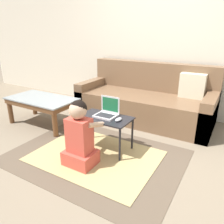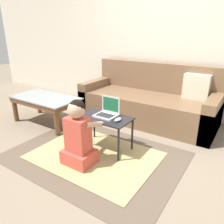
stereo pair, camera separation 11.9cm
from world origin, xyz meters
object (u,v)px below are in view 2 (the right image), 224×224
object	(u,v)px
coffee_table	(46,101)
computer_mouse	(118,120)
couch	(149,101)
laptop_desk	(105,121)
person_seated	(78,135)
laptop	(107,113)

from	to	relation	value
coffee_table	computer_mouse	size ratio (longest dim) A/B	9.04
couch	laptop_desk	distance (m)	1.19
person_seated	computer_mouse	bearing A→B (deg)	59.00
laptop	person_seated	bearing A→B (deg)	-95.84
laptop_desk	computer_mouse	world-z (taller)	computer_mouse
couch	person_seated	distance (m)	1.60
laptop	person_seated	size ratio (longest dim) A/B	0.34
coffee_table	computer_mouse	distance (m)	1.43
couch	coffee_table	bearing A→B (deg)	-140.90
couch	laptop	distance (m)	1.15
laptop	person_seated	xyz separation A→B (m)	(-0.05, -0.46, -0.12)
computer_mouse	couch	bearing A→B (deg)	97.53
laptop	computer_mouse	xyz separation A→B (m)	(0.19, -0.06, -0.02)
coffee_table	computer_mouse	bearing A→B (deg)	-7.25
couch	person_seated	bearing A→B (deg)	-92.85
couch	computer_mouse	distance (m)	1.22
coffee_table	laptop	world-z (taller)	laptop
laptop	couch	bearing A→B (deg)	88.36
laptop_desk	laptop	xyz separation A→B (m)	(0.00, 0.05, 0.09)
couch	laptop	bearing A→B (deg)	-91.64
couch	computer_mouse	world-z (taller)	couch
laptop_desk	person_seated	xyz separation A→B (m)	(-0.05, -0.41, -0.03)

